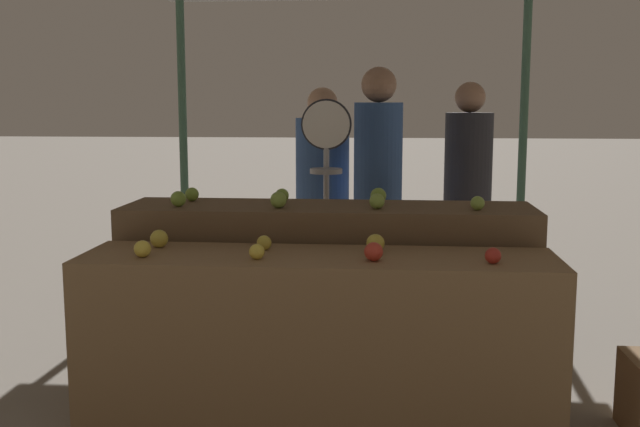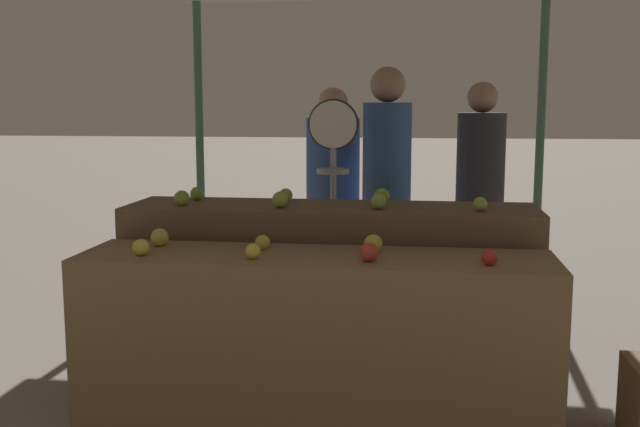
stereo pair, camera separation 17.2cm
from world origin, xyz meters
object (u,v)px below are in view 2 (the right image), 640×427
at_px(produce_scale, 333,166).
at_px(person_customer_left, 480,180).
at_px(person_customer_right, 333,186).
at_px(person_vendor_at_scale, 387,178).

height_order(produce_scale, person_customer_left, person_customer_left).
bearing_deg(produce_scale, person_customer_right, 96.80).
relative_size(produce_scale, person_customer_left, 0.93).
distance_m(person_vendor_at_scale, person_customer_right, 0.53).
distance_m(produce_scale, person_vendor_at_scale, 0.46).
bearing_deg(person_vendor_at_scale, person_customer_right, -20.12).
distance_m(person_vendor_at_scale, person_customer_left, 0.84).
distance_m(produce_scale, person_customer_right, 0.70).
relative_size(person_customer_left, person_customer_right, 1.03).
distance_m(person_customer_left, person_customer_right, 1.05).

